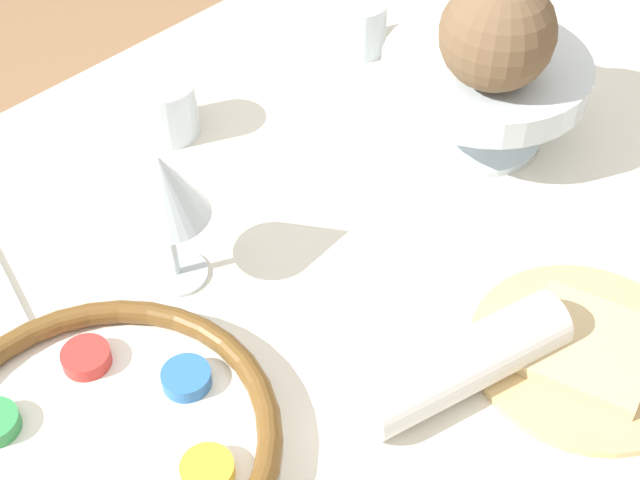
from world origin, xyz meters
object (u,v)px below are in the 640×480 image
Objects in this scene: bread_plate at (586,351)px; napkin_roll at (464,363)px; fruit_stand at (484,79)px; seder_plate at (99,448)px; cup_mid at (358,26)px; wine_glass at (163,190)px; coconut at (498,33)px; cup_near at (166,108)px; orange_fruit at (491,8)px.

napkin_roll reaches higher than bread_plate.
fruit_stand is 0.33m from napkin_roll.
seder_plate is 1.42× the size of bread_plate.
bread_plate is 2.90× the size of cup_mid.
wine_glass is 1.30× the size of coconut.
cup_mid reaches higher than bread_plate.
wine_glass is 0.29m from napkin_roll.
seder_plate is 4.12× the size of cup_near.
cup_near is at bearing 132.21° from fruit_stand.
napkin_roll is (-0.27, -0.19, -0.05)m from fruit_stand.
seder_plate is 0.41m from bread_plate.
orange_fruit is at bearing 35.03° from napkin_roll.
fruit_stand is 1.10× the size of napkin_roll.
cup_near is at bearing 171.40° from cup_mid.
seder_plate is at bearing -174.98° from orange_fruit.
fruit_stand is 0.31m from bread_plate.
cup_near is at bearing 43.15° from seder_plate.
cup_near is 0.27m from cup_mid.
cup_mid is (0.26, -0.04, 0.00)m from cup_near.
bread_plate is at bearing -123.11° from coconut.
fruit_stand is at bearing 54.49° from bread_plate.
cup_mid is at bearing 22.98° from seder_plate.
bread_plate is (-0.20, -0.26, -0.13)m from orange_fruit.
coconut is (-0.05, -0.04, 0.01)m from orange_fruit.
wine_glass reaches higher than bread_plate.
seder_plate is 4.12× the size of cup_mid.
coconut is at bearing -140.17° from orange_fruit.
fruit_stand is 0.34m from cup_near.
orange_fruit is (0.54, 0.05, 0.13)m from seder_plate.
coconut is 1.61× the size of cup_mid.
napkin_roll is 0.44m from cup_near.
fruit_stand is at bearing 3.21° from seder_plate.
bread_plate is at bearing -60.98° from wine_glass.
coconut is at bearing 56.89° from bread_plate.
cup_near and cup_mid have the same top height.
coconut is 0.36m from cup_near.
coconut is 0.30m from bread_plate.
seder_plate is at bearing -179.59° from coconut.
orange_fruit is 1.22× the size of cup_near.
orange_fruit reaches higher than cup_near.
cup_near is at bearing 52.43° from wine_glass.
orange_fruit is at bearing 41.25° from fruit_stand.
wine_glass is 0.38m from orange_fruit.
napkin_roll is at bearing -96.07° from cup_near.
orange_fruit reaches higher than cup_mid.
coconut is at bearing 0.41° from seder_plate.
cup_near is (-0.25, 0.23, -0.11)m from orange_fruit.
fruit_stand is 2.56× the size of orange_fruit.
bread_plate is (-0.18, -0.25, -0.07)m from fruit_stand.
cup_near is at bearing 125.19° from coconut.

